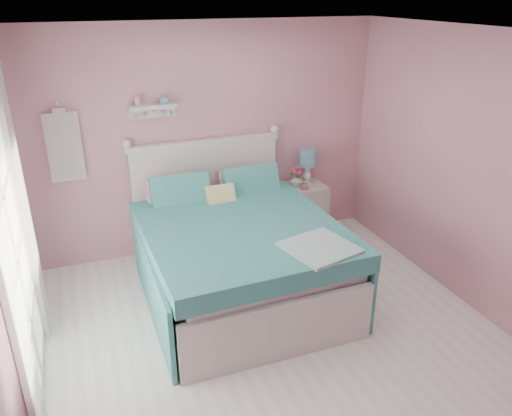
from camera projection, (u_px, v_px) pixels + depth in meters
floor at (286, 354)px, 4.29m from camera, size 4.50×4.50×0.00m
room_shell at (291, 182)px, 3.65m from camera, size 4.50×4.50×4.50m
bed at (236, 254)px, 5.04m from camera, size 1.86×2.32×1.33m
nightstand at (304, 211)px, 6.22m from camera, size 0.48×0.47×0.69m
table_lamp at (308, 160)px, 6.02m from camera, size 0.22×0.22×0.43m
vase at (296, 180)px, 6.03m from camera, size 0.17×0.17×0.15m
teacup at (305, 186)px, 5.94m from camera, size 0.12×0.12×0.07m
roses at (297, 171)px, 5.98m from camera, size 0.14×0.11×0.12m
wall_shelf at (152, 108)px, 5.27m from camera, size 0.50×0.15×0.25m
hanging_dress at (65, 147)px, 5.09m from camera, size 0.34×0.03×0.72m
french_door at (15, 265)px, 3.56m from camera, size 0.04×1.32×2.16m
curtain_near at (13, 308)px, 2.90m from camera, size 0.04×0.40×2.32m
curtain_far at (25, 211)px, 4.18m from camera, size 0.04×0.40×2.32m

